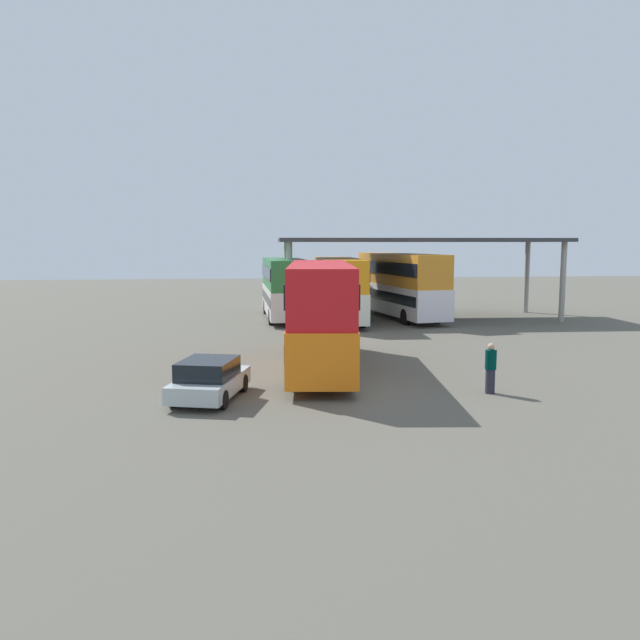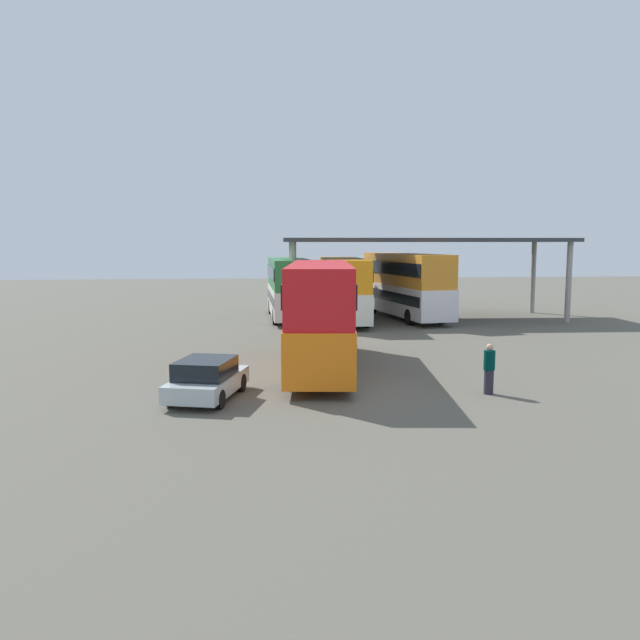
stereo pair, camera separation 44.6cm
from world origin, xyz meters
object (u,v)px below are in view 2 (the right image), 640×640
object	(u,v)px
double_decker_main	(320,312)
parked_hatchback	(207,379)
double_decker_far_right	(405,283)
pedestrian_waiting	(489,369)
double_decker_near_canopy	(289,286)
double_decker_mid_row	(343,287)

from	to	relation	value
double_decker_main	parked_hatchback	world-z (taller)	double_decker_main
double_decker_main	double_decker_far_right	world-z (taller)	double_decker_far_right
parked_hatchback	pedestrian_waiting	bearing A→B (deg)	-76.50
double_decker_main	double_decker_near_canopy	size ratio (longest dim) A/B	1.08
double_decker_main	double_decker_far_right	xyz separation A→B (m)	(7.53, 16.66, 0.05)
double_decker_main	double_decker_mid_row	distance (m)	15.79
parked_hatchback	double_decker_far_right	world-z (taller)	double_decker_far_right
double_decker_near_canopy	parked_hatchback	bearing A→B (deg)	168.91
double_decker_main	pedestrian_waiting	world-z (taller)	double_decker_main
double_decker_mid_row	double_decker_far_right	size ratio (longest dim) A/B	0.97
double_decker_near_canopy	double_decker_far_right	size ratio (longest dim) A/B	0.91
parked_hatchback	pedestrian_waiting	xyz separation A→B (m)	(9.43, -0.27, 0.19)
parked_hatchback	double_decker_mid_row	distance (m)	21.42
parked_hatchback	double_decker_mid_row	bearing A→B (deg)	-4.79
double_decker_near_canopy	pedestrian_waiting	world-z (taller)	double_decker_near_canopy
pedestrian_waiting	double_decker_main	bearing A→B (deg)	124.26
double_decker_far_right	pedestrian_waiting	size ratio (longest dim) A/B	6.52
double_decker_mid_row	double_decker_main	bearing A→B (deg)	171.41
double_decker_main	double_decker_mid_row	size ratio (longest dim) A/B	1.01
double_decker_main	pedestrian_waiting	bearing A→B (deg)	-126.69
parked_hatchback	double_decker_near_canopy	distance (m)	22.22
parked_hatchback	pedestrian_waiting	distance (m)	9.44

